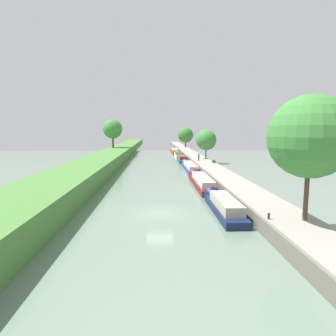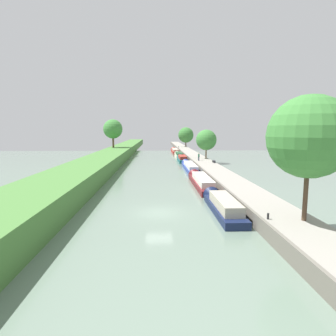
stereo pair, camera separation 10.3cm
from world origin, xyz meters
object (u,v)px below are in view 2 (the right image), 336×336
narrowboat_cream (179,155)px  mooring_bollard_near (268,216)px  narrowboat_red (175,151)px  person_walking (199,157)px  narrowboat_blue (190,167)px  narrowboat_teal (182,159)px  park_bench (214,161)px  mooring_bollard_far (179,147)px  narrowboat_maroon (201,181)px  narrowboat_navy (222,205)px

narrowboat_cream → mooring_bollard_near: bearing=-88.3°
narrowboat_red → person_walking: bearing=-86.0°
narrowboat_blue → narrowboat_teal: narrowboat_teal is taller
park_bench → mooring_bollard_far: bearing=93.8°
narrowboat_maroon → person_walking: bearing=82.5°
narrowboat_navy → mooring_bollard_near: size_ratio=24.03×
mooring_bollard_near → mooring_bollard_far: same height
narrowboat_blue → mooring_bollard_near: (1.71, -34.99, 0.86)m
narrowboat_blue → park_bench: size_ratio=10.71×
narrowboat_cream → mooring_bollard_far: mooring_bollard_far is taller
narrowboat_red → narrowboat_maroon: bearing=-90.1°
narrowboat_cream → mooring_bollard_near: size_ratio=27.95×
narrowboat_red → mooring_bollard_near: 77.65m
narrowboat_navy → mooring_bollard_near: bearing=-72.7°
mooring_bollard_far → park_bench: park_bench is taller
narrowboat_cream → person_walking: 21.33m
narrowboat_navy → narrowboat_maroon: (-0.07, 12.49, -0.00)m
narrowboat_cream → person_walking: size_ratio=7.58×
narrowboat_maroon → narrowboat_red: 58.90m
person_walking → mooring_bollard_near: 39.92m
mooring_bollard_far → mooring_bollard_near: bearing=-90.0°
person_walking → mooring_bollard_near: size_ratio=3.69×
mooring_bollard_near → mooring_bollard_far: size_ratio=1.00×
narrowboat_navy → narrowboat_teal: (0.04, 43.41, -0.01)m
narrowboat_cream → person_walking: person_walking is taller
narrowboat_blue → mooring_bollard_near: 35.04m
narrowboat_red → park_bench: 41.88m
narrowboat_maroon → narrowboat_cream: (0.19, 42.31, -0.05)m
narrowboat_maroon → mooring_bollard_far: (2.01, 66.67, 0.79)m
narrowboat_navy → mooring_bollard_far: (1.94, 79.15, 0.79)m
narrowboat_blue → park_bench: bearing=12.2°
mooring_bollard_near → person_walking: bearing=88.9°
mooring_bollard_near → park_bench: (3.27, 36.07, 0.12)m
narrowboat_cream → park_bench: bearing=-78.5°
park_bench → narrowboat_red: bearing=97.1°
narrowboat_teal → person_walking: person_walking is taller
person_walking → mooring_bollard_far: (-0.79, 45.48, -0.65)m
narrowboat_blue → mooring_bollard_far: (1.71, 50.40, 0.86)m
mooring_bollard_near → narrowboat_navy: bearing=107.3°
narrowboat_maroon → narrowboat_cream: 42.31m
narrowboat_red → narrowboat_teal: bearing=-90.1°
narrowboat_navy → mooring_bollard_near: (1.94, -6.24, 0.79)m
narrowboat_navy → person_walking: 33.81m
narrowboat_maroon → mooring_bollard_near: 18.85m
mooring_bollard_far → narrowboat_maroon: bearing=-91.7°
park_bench → narrowboat_cream: bearing=101.5°
narrowboat_maroon → mooring_bollard_near: mooring_bollard_near is taller
narrowboat_red → mooring_bollard_near: mooring_bollard_near is taller
narrowboat_cream → narrowboat_maroon: bearing=-90.3°
narrowboat_navy → narrowboat_blue: narrowboat_navy is taller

